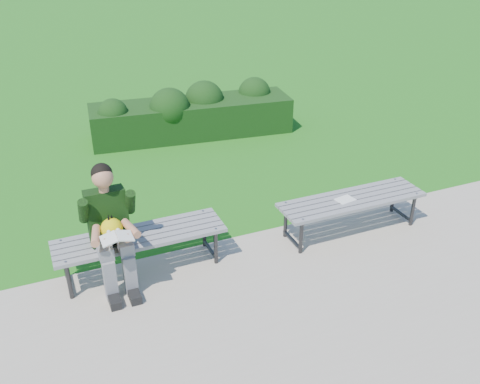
# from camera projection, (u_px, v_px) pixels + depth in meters

# --- Properties ---
(ground) EXTENTS (80.00, 80.00, 0.00)m
(ground) POSITION_uv_depth(u_px,v_px,m) (234.00, 239.00, 6.42)
(ground) COLOR #307625
(ground) RESTS_ON ground
(walkway) EXTENTS (30.00, 3.50, 0.02)m
(walkway) POSITION_uv_depth(u_px,v_px,m) (305.00, 332.00, 4.99)
(walkway) COLOR #AA9C8D
(walkway) RESTS_ON ground
(hedge) EXTENTS (3.50, 1.24, 0.91)m
(hedge) POSITION_uv_depth(u_px,v_px,m) (192.00, 113.00, 9.23)
(hedge) COLOR #103C10
(hedge) RESTS_ON ground
(bench_left) EXTENTS (1.80, 0.50, 0.46)m
(bench_left) POSITION_uv_depth(u_px,v_px,m) (140.00, 239.00, 5.65)
(bench_left) COLOR gray
(bench_left) RESTS_ON walkway
(bench_right) EXTENTS (1.80, 0.50, 0.46)m
(bench_right) POSITION_uv_depth(u_px,v_px,m) (352.00, 202.00, 6.36)
(bench_right) COLOR gray
(bench_right) RESTS_ON walkway
(seated_boy) EXTENTS (0.56, 0.76, 1.31)m
(seated_boy) POSITION_uv_depth(u_px,v_px,m) (110.00, 225.00, 5.33)
(seated_boy) COLOR slate
(seated_boy) RESTS_ON walkway
(paper_sheet) EXTENTS (0.24, 0.20, 0.01)m
(paper_sheet) POSITION_uv_depth(u_px,v_px,m) (345.00, 200.00, 6.30)
(paper_sheet) COLOR white
(paper_sheet) RESTS_ON bench_right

